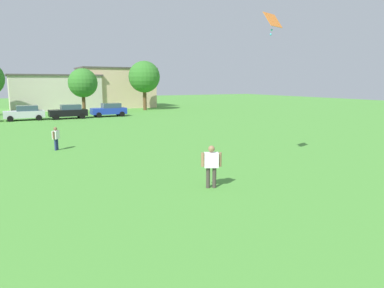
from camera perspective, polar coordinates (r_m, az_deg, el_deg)
ground_plane at (r=29.76m, az=-26.49°, el=0.38°), size 160.00×160.00×0.00m
adult_bystander at (r=14.81m, az=3.07°, el=-2.99°), size 0.78×0.54×1.77m
bystander_near_trees at (r=24.66m, az=-20.69°, el=1.12°), size 0.50×0.60×1.49m
kite at (r=19.25m, az=12.61°, el=18.36°), size 1.22×0.86×1.09m
parked_car_silver_1 at (r=45.46m, az=-24.88°, el=4.49°), size 4.30×2.02×1.68m
parked_car_black_2 at (r=45.59m, az=-18.88°, el=4.88°), size 4.30×2.02×1.68m
parked_car_blue_3 at (r=47.09m, az=-12.92°, el=5.30°), size 4.30×2.02×1.68m
tree_right at (r=52.39m, az=-16.85°, el=9.19°), size 3.97×3.97×6.19m
tree_far_right at (r=57.05m, az=-7.54°, el=10.45°), size 4.83×4.83×7.53m
house_left at (r=61.88m, az=-20.86°, el=7.67°), size 13.63×8.61×5.46m
house_right at (r=63.88m, az=-11.87°, el=8.69°), size 12.40×7.51×6.70m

